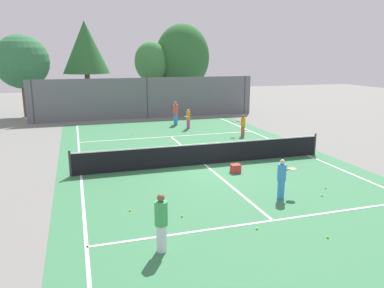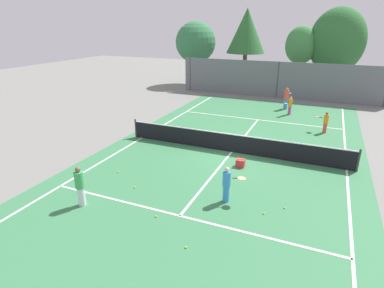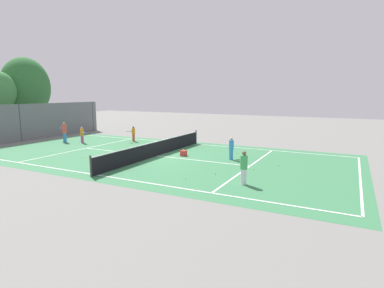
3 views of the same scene
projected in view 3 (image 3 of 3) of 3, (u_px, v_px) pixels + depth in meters
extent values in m
plane|color=slate|center=(157.00, 156.00, 20.84)|extent=(80.00, 80.00, 0.00)
cube|color=#387A4C|center=(157.00, 156.00, 20.84)|extent=(13.00, 25.00, 0.00)
cube|color=white|center=(97.00, 175.00, 16.01)|extent=(0.10, 24.00, 0.01)
cube|color=white|center=(194.00, 144.00, 25.66)|extent=(0.10, 24.00, 0.01)
cube|color=white|center=(360.00, 178.00, 15.43)|extent=(11.00, 0.10, 0.01)
cube|color=white|center=(37.00, 143.00, 26.24)|extent=(11.00, 0.10, 0.01)
cube|color=white|center=(250.00, 166.00, 17.95)|extent=(11.00, 0.10, 0.01)
cube|color=white|center=(86.00, 148.00, 23.72)|extent=(11.00, 0.10, 0.01)
cube|color=white|center=(157.00, 156.00, 20.84)|extent=(0.10, 12.80, 0.01)
cylinder|color=#333833|center=(91.00, 166.00, 15.57)|extent=(0.10, 0.10, 1.10)
cylinder|color=#333833|center=(196.00, 137.00, 25.93)|extent=(0.10, 0.10, 1.10)
cube|color=black|center=(157.00, 149.00, 20.76)|extent=(11.80, 0.03, 0.95)
cube|color=white|center=(156.00, 142.00, 20.68)|extent=(11.80, 0.04, 0.05)
cube|color=slate|center=(20.00, 123.00, 26.88)|extent=(18.00, 0.06, 3.20)
cylinder|color=#3F4447|center=(20.00, 123.00, 26.88)|extent=(0.12, 0.12, 3.20)
cylinder|color=#3F4447|center=(93.00, 116.00, 34.34)|extent=(0.12, 0.12, 3.20)
cylinder|color=brown|center=(3.00, 121.00, 29.99)|extent=(0.48, 0.48, 3.01)
ellipsoid|color=#3D8442|center=(0.00, 91.00, 29.52)|extent=(2.97, 2.45, 3.57)
cylinder|color=brown|center=(29.00, 121.00, 33.07)|extent=(0.37, 0.37, 2.45)
ellipsoid|color=#2D6B33|center=(26.00, 87.00, 32.50)|extent=(5.08, 4.33, 6.10)
cylinder|color=#E54C3F|center=(134.00, 138.00, 26.99)|extent=(0.23, 0.23, 0.62)
cylinder|color=orange|center=(133.00, 131.00, 26.89)|extent=(0.28, 0.28, 0.54)
sphere|color=brown|center=(133.00, 127.00, 26.83)|extent=(0.17, 0.17, 0.17)
cylinder|color=black|center=(131.00, 131.00, 26.68)|extent=(0.20, 0.09, 0.03)
torus|color=black|center=(128.00, 132.00, 26.50)|extent=(0.41, 0.41, 0.03)
cylinder|color=silver|center=(128.00, 132.00, 26.50)|extent=(0.34, 0.34, 0.00)
cylinder|color=#388CD8|center=(65.00, 138.00, 26.53)|extent=(0.29, 0.29, 0.79)
cylinder|color=#E54C3F|center=(64.00, 129.00, 26.41)|extent=(0.36, 0.36, 0.69)
sphere|color=#A37556|center=(64.00, 124.00, 26.34)|extent=(0.21, 0.21, 0.21)
cylinder|color=black|center=(63.00, 128.00, 26.63)|extent=(0.09, 0.20, 0.03)
torus|color=blue|center=(61.00, 128.00, 26.81)|extent=(0.42, 0.42, 0.03)
cylinder|color=silver|center=(61.00, 128.00, 26.81)|extent=(0.35, 0.35, 0.00)
cylinder|color=silver|center=(244.00, 177.00, 14.34)|extent=(0.27, 0.27, 0.73)
cylinder|color=#3FA559|center=(244.00, 162.00, 14.23)|extent=(0.33, 0.33, 0.64)
sphere|color=brown|center=(244.00, 153.00, 14.17)|extent=(0.20, 0.20, 0.20)
cylinder|color=#388CD8|center=(231.00, 154.00, 19.65)|extent=(0.24, 0.24, 0.67)
cylinder|color=#388CD8|center=(231.00, 145.00, 19.55)|extent=(0.31, 0.31, 0.58)
sphere|color=beige|center=(231.00, 139.00, 19.49)|extent=(0.18, 0.18, 0.18)
cylinder|color=black|center=(231.00, 143.00, 19.84)|extent=(0.20, 0.10, 0.03)
torus|color=yellow|center=(231.00, 143.00, 20.09)|extent=(0.43, 0.43, 0.03)
cylinder|color=silver|center=(231.00, 143.00, 20.09)|extent=(0.36, 0.36, 0.00)
cylinder|color=#D14799|center=(82.00, 139.00, 26.30)|extent=(0.23, 0.23, 0.62)
cylinder|color=orange|center=(82.00, 132.00, 26.21)|extent=(0.29, 0.29, 0.54)
sphere|color=tan|center=(82.00, 128.00, 26.15)|extent=(0.17, 0.17, 0.17)
cylinder|color=black|center=(83.00, 132.00, 25.96)|extent=(0.13, 0.19, 0.03)
torus|color=blue|center=(83.00, 133.00, 25.75)|extent=(0.45, 0.45, 0.03)
cylinder|color=silver|center=(83.00, 133.00, 25.75)|extent=(0.38, 0.38, 0.00)
cube|color=red|center=(184.00, 153.00, 20.87)|extent=(0.39, 0.33, 0.36)
sphere|color=#CCE533|center=(183.00, 150.00, 20.77)|extent=(0.07, 0.07, 0.07)
sphere|color=#CCE533|center=(184.00, 150.00, 20.93)|extent=(0.07, 0.07, 0.07)
sphere|color=#CCE533|center=(215.00, 174.00, 16.18)|extent=(0.07, 0.07, 0.07)
sphere|color=#CCE533|center=(186.00, 178.00, 15.28)|extent=(0.07, 0.07, 0.07)
sphere|color=#CCE533|center=(279.00, 165.00, 18.08)|extent=(0.07, 0.07, 0.07)
sphere|color=#CCE533|center=(82.00, 157.00, 20.32)|extent=(0.07, 0.07, 0.07)
sphere|color=#CCE533|center=(243.00, 155.00, 20.89)|extent=(0.07, 0.07, 0.07)
sphere|color=#CCE533|center=(52.00, 152.00, 22.13)|extent=(0.07, 0.07, 0.07)
sphere|color=#CCE533|center=(165.00, 151.00, 22.43)|extent=(0.07, 0.07, 0.07)
sphere|color=#CCE533|center=(172.00, 145.00, 25.03)|extent=(0.07, 0.07, 0.07)
sphere|color=#CCE533|center=(237.00, 153.00, 21.74)|extent=(0.07, 0.07, 0.07)
sphere|color=#CCE533|center=(174.00, 157.00, 20.27)|extent=(0.07, 0.07, 0.07)
sphere|color=#CCE533|center=(253.00, 169.00, 17.13)|extent=(0.07, 0.07, 0.07)
sphere|color=#CCE533|center=(45.00, 166.00, 17.89)|extent=(0.07, 0.07, 0.07)
sphere|color=#CCE533|center=(117.00, 158.00, 20.18)|extent=(0.07, 0.07, 0.07)
sphere|color=#CCE533|center=(120.00, 152.00, 22.20)|extent=(0.07, 0.07, 0.07)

